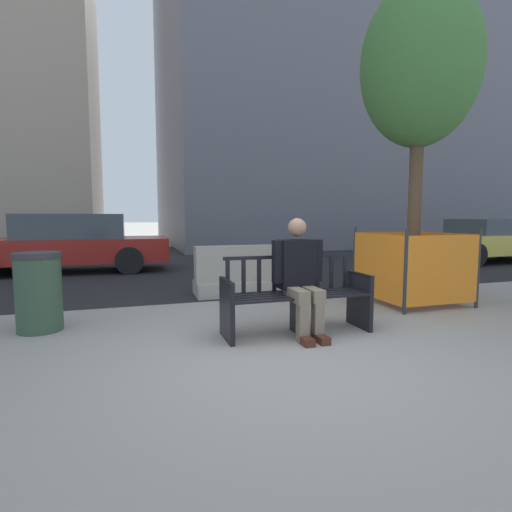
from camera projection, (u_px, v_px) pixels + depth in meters
name	position (u px, v px, depth m)	size (l,w,h in m)	color
ground_plane	(291.00, 356.00, 3.81)	(200.00, 200.00, 0.00)	gray
street_asphalt	(178.00, 261.00, 12.04)	(120.00, 12.00, 0.01)	black
street_bench	(296.00, 299.00, 4.57)	(1.69, 0.54, 0.88)	black
seated_person	(300.00, 274.00, 4.49)	(0.58, 0.72, 1.31)	black
jersey_barrier_centre	(253.00, 274.00, 6.92)	(2.01, 0.72, 0.84)	#9E998E
street_tree	(420.00, 67.00, 5.91)	(1.73, 1.73, 4.78)	brown
construction_fence	(412.00, 265.00, 6.20)	(1.32, 1.32, 1.17)	#2D2D33
car_taxi_near	(492.00, 240.00, 11.79)	(4.75, 1.88, 1.27)	#DBC64C
car_sedan_mid	(67.00, 243.00, 9.55)	(4.80, 1.86, 1.40)	maroon
trash_bin	(39.00, 292.00, 4.63)	(0.52, 0.52, 0.92)	#334C38
building_far_right	(510.00, 113.00, 26.84)	(11.63, 10.41, 16.60)	tan
building_centre_right	(325.00, 75.00, 21.47)	(16.98, 12.14, 17.87)	slate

